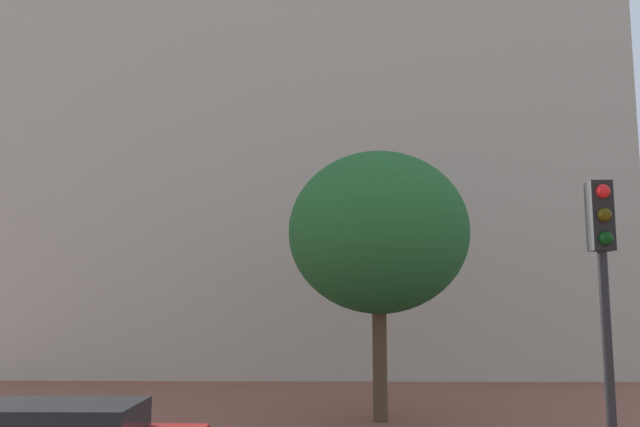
# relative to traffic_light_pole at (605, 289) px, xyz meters

# --- Properties ---
(landmark_building) EXTENTS (27.48, 13.25, 37.64)m
(landmark_building) POSITION_rel_traffic_light_pole_xyz_m (-5.39, 22.64, 7.25)
(landmark_building) COLOR #B2A893
(landmark_building) RESTS_ON ground_plane
(traffic_light_pole) EXTENTS (0.28, 0.34, 4.60)m
(traffic_light_pole) POSITION_rel_traffic_light_pole_xyz_m (0.00, 0.00, 0.00)
(traffic_light_pole) COLOR black
(traffic_light_pole) RESTS_ON ground_plane
(tree_curb_far) EXTENTS (4.72, 4.72, 6.93)m
(tree_curb_far) POSITION_rel_traffic_light_pole_xyz_m (-2.19, 8.54, 1.58)
(tree_curb_far) COLOR #4C3823
(tree_curb_far) RESTS_ON ground_plane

